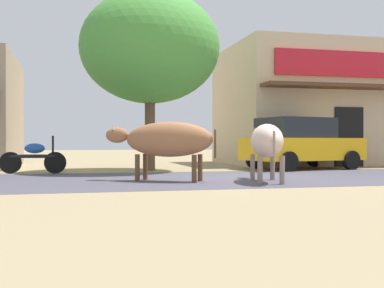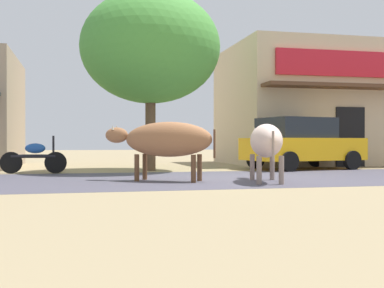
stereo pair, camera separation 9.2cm
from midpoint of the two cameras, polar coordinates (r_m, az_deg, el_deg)
name	(u,v)px [view 2 (the right image)]	position (r m, az deg, el deg)	size (l,w,h in m)	color
ground	(232,178)	(12.15, 4.84, -3.92)	(80.00, 80.00, 0.00)	#9C8862
asphalt_road	(232,178)	(12.15, 4.84, -3.91)	(72.00, 5.37, 0.00)	#4C4955
storefront_right_club	(309,106)	(20.73, 13.35, 4.25)	(6.45, 6.38, 4.64)	beige
roadside_tree	(150,48)	(15.51, -4.61, 10.92)	(4.26, 4.26, 5.47)	brown
parked_hatchback_car	(301,143)	(16.31, 12.51, 0.11)	(4.01, 2.60, 1.64)	#F3AE13
parked_motorcycle	(34,157)	(14.50, -17.42, -1.40)	(1.81, 0.37, 1.05)	black
cow_near_brown	(166,140)	(11.18, -2.80, 0.48)	(2.46, 1.71, 1.33)	#9D6641
cow_far_dark	(266,141)	(11.10, 8.66, 0.31)	(1.09, 2.49, 1.28)	beige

